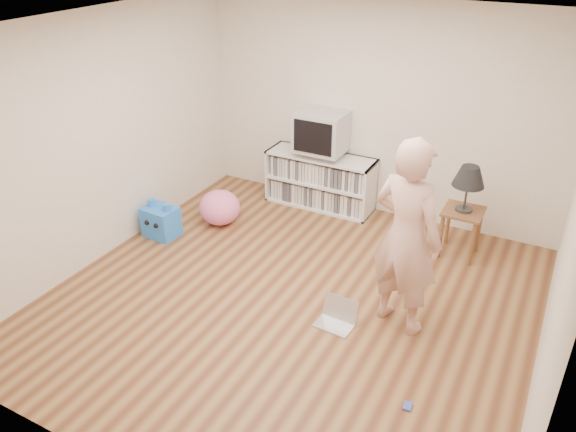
{
  "coord_description": "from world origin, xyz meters",
  "views": [
    {
      "loc": [
        2.08,
        -3.99,
        3.37
      ],
      "look_at": [
        -0.24,
        0.4,
        0.7
      ],
      "focal_mm": 35.0,
      "sensor_mm": 36.0,
      "label": 1
    }
  ],
  "objects_px": {
    "crt_tv": "(322,131)",
    "plush_pink": "(220,208)",
    "laptop": "(337,317)",
    "dvd_deck": "(321,153)",
    "plush_blue": "(161,221)",
    "table_lamp": "(469,177)",
    "person": "(406,237)",
    "media_unit": "(321,180)",
    "side_table": "(462,221)"
  },
  "relations": [
    {
      "from": "side_table",
      "to": "plush_blue",
      "type": "bearing_deg",
      "value": -158.97
    },
    {
      "from": "table_lamp",
      "to": "crt_tv",
      "type": "bearing_deg",
      "value": 168.94
    },
    {
      "from": "dvd_deck",
      "to": "plush_pink",
      "type": "distance_m",
      "value": 1.44
    },
    {
      "from": "media_unit",
      "to": "person",
      "type": "distance_m",
      "value": 2.56
    },
    {
      "from": "side_table",
      "to": "plush_blue",
      "type": "distance_m",
      "value": 3.43
    },
    {
      "from": "crt_tv",
      "to": "laptop",
      "type": "bearing_deg",
      "value": -61.03
    },
    {
      "from": "person",
      "to": "dvd_deck",
      "type": "bearing_deg",
      "value": -31.17
    },
    {
      "from": "crt_tv",
      "to": "person",
      "type": "distance_m",
      "value": 2.48
    },
    {
      "from": "crt_tv",
      "to": "person",
      "type": "relative_size",
      "value": 0.33
    },
    {
      "from": "dvd_deck",
      "to": "person",
      "type": "bearing_deg",
      "value": -47.96
    },
    {
      "from": "person",
      "to": "laptop",
      "type": "bearing_deg",
      "value": 46.23
    },
    {
      "from": "side_table",
      "to": "person",
      "type": "distance_m",
      "value": 1.57
    },
    {
      "from": "table_lamp",
      "to": "laptop",
      "type": "distance_m",
      "value": 2.08
    },
    {
      "from": "laptop",
      "to": "plush_pink",
      "type": "xyz_separation_m",
      "value": [
        -2.05,
        1.1,
        0.15
      ]
    },
    {
      "from": "person",
      "to": "side_table",
      "type": "bearing_deg",
      "value": -81.5
    },
    {
      "from": "plush_blue",
      "to": "person",
      "type": "bearing_deg",
      "value": -1.33
    },
    {
      "from": "crt_tv",
      "to": "plush_pink",
      "type": "xyz_separation_m",
      "value": [
        -0.88,
        -1.02,
        -0.81
      ]
    },
    {
      "from": "crt_tv",
      "to": "laptop",
      "type": "height_order",
      "value": "crt_tv"
    },
    {
      "from": "media_unit",
      "to": "plush_pink",
      "type": "xyz_separation_m",
      "value": [
        -0.88,
        -1.04,
        -0.14
      ]
    },
    {
      "from": "table_lamp",
      "to": "laptop",
      "type": "xyz_separation_m",
      "value": [
        -0.7,
        -1.75,
        -0.88
      ]
    },
    {
      "from": "side_table",
      "to": "laptop",
      "type": "relative_size",
      "value": 1.53
    },
    {
      "from": "dvd_deck",
      "to": "crt_tv",
      "type": "bearing_deg",
      "value": -90.0
    },
    {
      "from": "media_unit",
      "to": "table_lamp",
      "type": "height_order",
      "value": "table_lamp"
    },
    {
      "from": "plush_pink",
      "to": "media_unit",
      "type": "bearing_deg",
      "value": 49.68
    },
    {
      "from": "table_lamp",
      "to": "side_table",
      "type": "bearing_deg",
      "value": 0.0
    },
    {
      "from": "plush_blue",
      "to": "plush_pink",
      "type": "bearing_deg",
      "value": 56.02
    },
    {
      "from": "dvd_deck",
      "to": "plush_blue",
      "type": "xyz_separation_m",
      "value": [
        -1.32,
        -1.6,
        -0.55
      ]
    },
    {
      "from": "crt_tv",
      "to": "media_unit",
      "type": "bearing_deg",
      "value": 90.0
    },
    {
      "from": "side_table",
      "to": "crt_tv",
      "type": "bearing_deg",
      "value": 168.94
    },
    {
      "from": "person",
      "to": "plush_pink",
      "type": "xyz_separation_m",
      "value": [
        -2.54,
        0.82,
        -0.7
      ]
    },
    {
      "from": "laptop",
      "to": "plush_pink",
      "type": "height_order",
      "value": "plush_pink"
    },
    {
      "from": "laptop",
      "to": "plush_blue",
      "type": "xyz_separation_m",
      "value": [
        -2.49,
        0.52,
        0.12
      ]
    },
    {
      "from": "media_unit",
      "to": "plush_pink",
      "type": "relative_size",
      "value": 2.8
    },
    {
      "from": "plush_pink",
      "to": "dvd_deck",
      "type": "bearing_deg",
      "value": 49.25
    },
    {
      "from": "dvd_deck",
      "to": "crt_tv",
      "type": "xyz_separation_m",
      "value": [
        0.0,
        -0.0,
        0.29
      ]
    },
    {
      "from": "media_unit",
      "to": "crt_tv",
      "type": "bearing_deg",
      "value": -90.0
    },
    {
      "from": "side_table",
      "to": "table_lamp",
      "type": "relative_size",
      "value": 1.07
    },
    {
      "from": "dvd_deck",
      "to": "plush_blue",
      "type": "relative_size",
      "value": 1.01
    },
    {
      "from": "person",
      "to": "laptop",
      "type": "distance_m",
      "value": 1.02
    },
    {
      "from": "laptop",
      "to": "dvd_deck",
      "type": "bearing_deg",
      "value": 122.33
    },
    {
      "from": "dvd_deck",
      "to": "person",
      "type": "xyz_separation_m",
      "value": [
        1.66,
        -1.84,
        0.18
      ]
    },
    {
      "from": "laptop",
      "to": "table_lamp",
      "type": "bearing_deg",
      "value": 71.47
    },
    {
      "from": "person",
      "to": "media_unit",
      "type": "bearing_deg",
      "value": -31.41
    },
    {
      "from": "dvd_deck",
      "to": "crt_tv",
      "type": "height_order",
      "value": "crt_tv"
    },
    {
      "from": "crt_tv",
      "to": "plush_pink",
      "type": "relative_size",
      "value": 1.2
    },
    {
      "from": "media_unit",
      "to": "plush_blue",
      "type": "distance_m",
      "value": 2.09
    },
    {
      "from": "person",
      "to": "crt_tv",
      "type": "bearing_deg",
      "value": -31.12
    },
    {
      "from": "dvd_deck",
      "to": "plush_blue",
      "type": "distance_m",
      "value": 2.14
    },
    {
      "from": "dvd_deck",
      "to": "laptop",
      "type": "relative_size",
      "value": 1.25
    },
    {
      "from": "plush_blue",
      "to": "crt_tv",
      "type": "bearing_deg",
      "value": 53.74
    }
  ]
}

